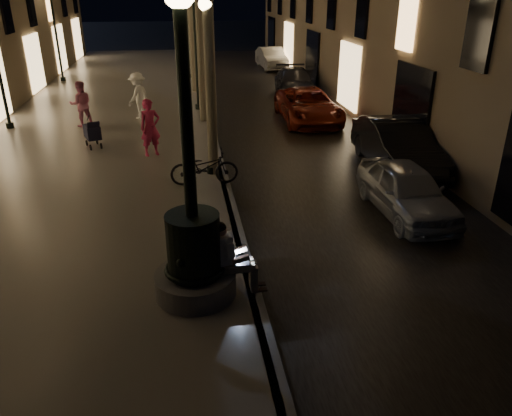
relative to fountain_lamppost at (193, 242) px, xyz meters
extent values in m
plane|color=black|center=(1.00, 13.00, -1.21)|extent=(120.00, 120.00, 0.00)
cube|color=black|center=(4.00, 13.00, -1.20)|extent=(6.00, 45.00, 0.02)
cube|color=slate|center=(-3.00, 13.00, -1.11)|extent=(8.00, 45.00, 0.20)
cube|color=#59595B|center=(1.00, 13.00, -1.11)|extent=(0.25, 45.00, 0.20)
cylinder|color=#59595B|center=(0.00, 0.00, -0.81)|extent=(1.40, 1.40, 0.40)
cylinder|color=black|center=(0.00, 0.00, -0.06)|extent=(0.90, 0.90, 1.10)
torus|color=black|center=(0.00, 0.00, -0.51)|extent=(1.04, 1.04, 0.10)
torus|color=black|center=(0.00, 0.00, 0.34)|extent=(0.89, 0.89, 0.09)
cylinder|color=black|center=(0.00, 0.00, 2.09)|extent=(0.20, 0.20, 3.20)
cube|color=tan|center=(0.55, 0.00, -0.52)|extent=(0.36, 0.24, 0.18)
cube|color=white|center=(0.49, 0.00, -0.19)|extent=(0.44, 0.26, 0.56)
sphere|color=tan|center=(0.46, 0.00, 0.18)|extent=(0.21, 0.21, 0.21)
sphere|color=black|center=(0.45, 0.00, 0.22)|extent=(0.21, 0.21, 0.21)
cube|color=tan|center=(0.79, -0.09, -0.52)|extent=(0.46, 0.13, 0.14)
cube|color=tan|center=(0.79, 0.09, -0.52)|extent=(0.46, 0.13, 0.14)
cube|color=tan|center=(1.01, -0.09, -0.77)|extent=(0.13, 0.12, 0.49)
cube|color=tan|center=(1.01, 0.09, -0.77)|extent=(0.13, 0.12, 0.49)
cube|color=black|center=(1.10, -0.09, -1.00)|extent=(0.26, 0.10, 0.03)
cube|color=black|center=(1.10, 0.09, -1.00)|extent=(0.26, 0.10, 0.03)
cube|color=black|center=(0.81, 0.00, -0.44)|extent=(0.24, 0.33, 0.02)
cube|color=black|center=(0.65, 0.00, -0.33)|extent=(0.09, 0.33, 0.21)
cube|color=#A1B4E6|center=(0.66, 0.00, -0.33)|extent=(0.06, 0.30, 0.18)
cylinder|color=#6B604C|center=(0.75, 6.00, 1.49)|extent=(0.28, 0.28, 5.00)
cylinder|color=#6B604C|center=(0.80, 12.00, 1.54)|extent=(0.28, 0.28, 5.10)
cylinder|color=#6B604C|center=(0.70, 18.00, 1.44)|extent=(0.28, 0.28, 4.90)
cylinder|color=#6B604C|center=(0.78, 24.00, 1.59)|extent=(0.28, 0.28, 5.20)
cylinder|color=black|center=(0.70, 6.00, -0.91)|extent=(0.28, 0.28, 0.20)
cylinder|color=black|center=(0.70, 6.00, 1.19)|extent=(0.12, 0.12, 4.40)
sphere|color=#FFD88C|center=(0.70, 6.00, 3.44)|extent=(0.36, 0.36, 0.36)
cylinder|color=black|center=(0.70, 14.00, -0.91)|extent=(0.28, 0.28, 0.20)
cylinder|color=black|center=(0.70, 14.00, 1.19)|extent=(0.12, 0.12, 4.40)
cylinder|color=black|center=(0.70, 22.00, -0.91)|extent=(0.28, 0.28, 0.20)
cylinder|color=black|center=(0.70, 22.00, 1.19)|extent=(0.12, 0.12, 4.40)
cylinder|color=black|center=(0.70, 30.00, -0.91)|extent=(0.28, 0.28, 0.20)
cylinder|color=black|center=(0.70, 30.00, 1.19)|extent=(0.12, 0.12, 4.40)
cylinder|color=black|center=(-6.40, 12.00, -0.91)|extent=(0.28, 0.28, 0.20)
cylinder|color=black|center=(-6.40, 22.00, -0.91)|extent=(0.28, 0.28, 0.20)
cylinder|color=black|center=(-6.40, 22.00, 1.19)|extent=(0.12, 0.12, 4.40)
cube|color=black|center=(-2.96, 9.02, -0.49)|extent=(0.65, 0.81, 0.42)
cube|color=black|center=(-2.84, 8.72, -0.21)|extent=(0.41, 0.28, 0.28)
cylinder|color=black|center=(-3.02, 8.70, -0.92)|extent=(0.10, 0.19, 0.19)
cylinder|color=black|center=(-2.70, 8.82, -0.92)|extent=(0.10, 0.19, 0.19)
cylinder|color=black|center=(-3.22, 9.23, -0.92)|extent=(0.10, 0.19, 0.19)
cylinder|color=black|center=(-2.90, 9.35, -0.92)|extent=(0.10, 0.19, 0.19)
cylinder|color=black|center=(-3.09, 9.38, -0.12)|extent=(0.18, 0.40, 0.26)
imported|color=#939699|center=(5.14, 2.99, -0.60)|extent=(1.51, 3.61, 1.22)
imported|color=black|center=(6.20, 6.04, -0.48)|extent=(1.76, 4.51, 1.46)
imported|color=maroon|center=(5.00, 11.96, -0.57)|extent=(2.24, 4.69, 1.29)
imported|color=#2F2E33|center=(5.64, 17.24, -0.57)|extent=(2.22, 4.55, 1.27)
imported|color=#AFAFAA|center=(6.02, 25.84, -0.54)|extent=(1.59, 4.13, 1.34)
imported|color=#C22652|center=(-1.03, 7.91, -0.14)|extent=(0.75, 0.62, 1.75)
imported|color=#C06587|center=(-3.71, 11.82, -0.17)|extent=(0.95, 0.82, 1.68)
imported|color=white|center=(-1.70, 12.80, -0.12)|extent=(1.15, 1.32, 1.78)
imported|color=black|center=(0.45, 5.18, -0.54)|extent=(1.80, 0.65, 0.94)
camera|label=1|loc=(-0.07, -7.37, 3.90)|focal=35.00mm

